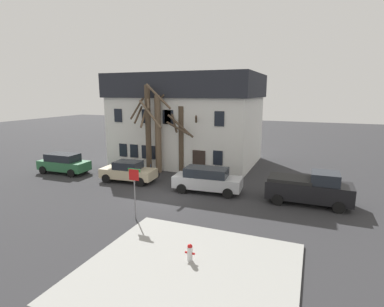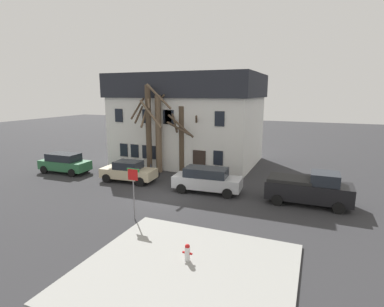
# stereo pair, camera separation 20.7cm
# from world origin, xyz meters

# --- Properties ---
(ground_plane) EXTENTS (120.00, 120.00, 0.00)m
(ground_plane) POSITION_xyz_m (0.00, 0.00, 0.00)
(ground_plane) COLOR #2D2D30
(sidewalk_slab) EXTENTS (8.16, 7.56, 0.12)m
(sidewalk_slab) POSITION_xyz_m (4.95, -7.23, 0.06)
(sidewalk_slab) COLOR #999993
(sidewalk_slab) RESTS_ON ground_plane
(building_main) EXTENTS (13.67, 9.33, 8.57)m
(building_main) POSITION_xyz_m (-2.56, 10.70, 4.36)
(building_main) COLOR white
(building_main) RESTS_ON ground_plane
(tree_bare_near) EXTENTS (2.73, 2.49, 7.49)m
(tree_bare_near) POSITION_xyz_m (-4.07, 5.44, 3.95)
(tree_bare_near) COLOR #4C3D2D
(tree_bare_near) RESTS_ON ground_plane
(tree_bare_mid) EXTENTS (3.05, 2.41, 7.58)m
(tree_bare_mid) POSITION_xyz_m (-3.34, 5.68, 3.71)
(tree_bare_mid) COLOR brown
(tree_bare_mid) RESTS_ON ground_plane
(tree_bare_far) EXTENTS (2.73, 3.08, 5.73)m
(tree_bare_far) POSITION_xyz_m (-1.27, 6.27, 3.10)
(tree_bare_far) COLOR #4C3D2D
(tree_bare_far) RESTS_ON ground_plane
(car_green_wagon) EXTENTS (4.47, 2.08, 1.71)m
(car_green_wagon) POSITION_xyz_m (-10.72, 2.41, 0.89)
(car_green_wagon) COLOR #2D6B42
(car_green_wagon) RESTS_ON ground_plane
(car_beige_sedan) EXTENTS (4.38, 2.20, 1.62)m
(car_beige_sedan) POSITION_xyz_m (-4.13, 2.35, 0.81)
(car_beige_sedan) COLOR #C6B793
(car_beige_sedan) RESTS_ON ground_plane
(car_silver_wagon) EXTENTS (4.84, 2.24, 1.74)m
(car_silver_wagon) POSITION_xyz_m (2.42, 2.25, 0.91)
(car_silver_wagon) COLOR #B7BABF
(car_silver_wagon) RESTS_ON ground_plane
(pickup_truck_black) EXTENTS (5.06, 2.16, 2.11)m
(pickup_truck_black) POSITION_xyz_m (9.07, 2.42, 1.02)
(pickup_truck_black) COLOR black
(pickup_truck_black) RESTS_ON ground_plane
(fire_hydrant) EXTENTS (0.42, 0.22, 0.72)m
(fire_hydrant) POSITION_xyz_m (4.74, -6.58, 0.49)
(fire_hydrant) COLOR silver
(fire_hydrant) RESTS_ON sidewalk_slab
(street_sign_pole) EXTENTS (0.76, 0.07, 2.87)m
(street_sign_pole) POSITION_xyz_m (0.30, -3.64, 2.00)
(street_sign_pole) COLOR slate
(street_sign_pole) RESTS_ON ground_plane
(bicycle_leaning) EXTENTS (1.67, 0.62, 1.03)m
(bicycle_leaning) POSITION_xyz_m (-3.07, 4.25, 0.37)
(bicycle_leaning) COLOR black
(bicycle_leaning) RESTS_ON ground_plane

